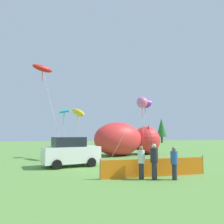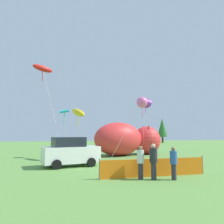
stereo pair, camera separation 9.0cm
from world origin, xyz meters
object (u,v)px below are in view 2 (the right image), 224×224
(inflatable_cat, at_px, (127,140))
(spectator_in_blue_shirt, at_px, (153,160))
(kite_pink_octopus, at_px, (142,102))
(kite_red_lizard, at_px, (43,69))
(kite_purple_delta, at_px, (145,102))
(folding_chair, at_px, (174,160))
(spectator_in_red_shirt, at_px, (174,162))
(kite_yellow_hero, at_px, (78,113))
(kite_teal_diamond, at_px, (64,112))
(spectator_in_black_shirt, at_px, (140,161))
(parked_car, at_px, (70,152))

(inflatable_cat, distance_m, spectator_in_blue_shirt, 12.74)
(kite_pink_octopus, relative_size, kite_red_lizard, 0.59)
(kite_purple_delta, bearing_deg, inflatable_cat, 171.13)
(folding_chair, bearing_deg, kite_purple_delta, -65.60)
(spectator_in_red_shirt, bearing_deg, kite_yellow_hero, 111.97)
(spectator_in_red_shirt, height_order, kite_teal_diamond, kite_teal_diamond)
(spectator_in_blue_shirt, bearing_deg, spectator_in_black_shirt, 154.12)
(parked_car, relative_size, kite_pink_octopus, 0.77)
(spectator_in_red_shirt, xyz_separation_m, spectator_in_blue_shirt, (-0.96, 0.29, 0.09))
(inflatable_cat, bearing_deg, spectator_in_red_shirt, -114.16)
(kite_yellow_hero, bearing_deg, folding_chair, -47.56)
(spectator_in_black_shirt, xyz_separation_m, kite_purple_delta, (5.17, 11.87, 5.00))
(spectator_in_black_shirt, height_order, kite_purple_delta, kite_purple_delta)
(spectator_in_black_shirt, distance_m, spectator_in_blue_shirt, 0.66)
(parked_car, height_order, kite_red_lizard, kite_red_lizard)
(inflatable_cat, height_order, kite_yellow_hero, kite_yellow_hero)
(spectator_in_black_shirt, xyz_separation_m, kite_yellow_hero, (-2.46, 9.36, 3.34))
(spectator_in_red_shirt, distance_m, kite_yellow_hero, 11.23)
(kite_yellow_hero, distance_m, kite_purple_delta, 8.20)
(folding_chair, bearing_deg, inflatable_cat, -52.72)
(folding_chair, height_order, kite_purple_delta, kite_purple_delta)
(parked_car, distance_m, inflatable_cat, 9.45)
(spectator_in_red_shirt, relative_size, spectator_in_blue_shirt, 0.91)
(spectator_in_blue_shirt, relative_size, kite_teal_diamond, 0.37)
(kite_teal_diamond, bearing_deg, kite_red_lizard, 169.72)
(kite_purple_delta, bearing_deg, parked_car, -142.02)
(kite_yellow_hero, distance_m, kite_pink_octopus, 5.92)
(spectator_in_red_shirt, distance_m, spectator_in_blue_shirt, 1.01)
(kite_pink_octopus, height_order, kite_red_lizard, kite_red_lizard)
(inflatable_cat, distance_m, kite_pink_octopus, 6.50)
(inflatable_cat, bearing_deg, kite_pink_octopus, -111.07)
(folding_chair, bearing_deg, parked_car, 15.33)
(folding_chair, height_order, kite_yellow_hero, kite_yellow_hero)
(inflatable_cat, xyz_separation_m, spectator_in_red_shirt, (-1.56, -12.77, -0.74))
(kite_yellow_hero, height_order, kite_red_lizard, kite_red_lizard)
(parked_car, height_order, spectator_in_blue_shirt, parked_car)
(folding_chair, height_order, spectator_in_red_shirt, spectator_in_red_shirt)
(parked_car, xyz_separation_m, kite_pink_octopus, (6.02, 1.37, 3.97))
(spectator_in_blue_shirt, height_order, kite_yellow_hero, kite_yellow_hero)
(spectator_in_blue_shirt, distance_m, kite_teal_diamond, 12.92)
(parked_car, distance_m, kite_teal_diamond, 7.06)
(folding_chair, xyz_separation_m, kite_red_lizard, (-9.37, 8.96, 8.34))
(inflatable_cat, bearing_deg, kite_yellow_hero, -170.26)
(parked_car, distance_m, kite_red_lizard, 10.53)
(folding_chair, distance_m, kite_pink_octopus, 5.90)
(inflatable_cat, xyz_separation_m, kite_teal_diamond, (-6.77, -0.79, 2.85))
(kite_yellow_hero, bearing_deg, parked_car, -101.42)
(kite_pink_octopus, bearing_deg, kite_purple_delta, 65.05)
(folding_chair, relative_size, spectator_in_black_shirt, 0.52)
(parked_car, bearing_deg, kite_purple_delta, 24.06)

